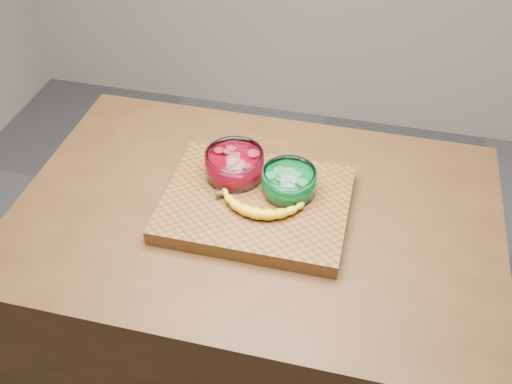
# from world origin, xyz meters

# --- Properties ---
(counter) EXTENTS (1.20, 0.80, 0.90)m
(counter) POSITION_xyz_m (0.00, 0.00, 0.45)
(counter) COLOR #4B2D16
(counter) RESTS_ON ground
(cutting_board) EXTENTS (0.45, 0.35, 0.04)m
(cutting_board) POSITION_xyz_m (0.00, 0.00, 0.92)
(cutting_board) COLOR brown
(cutting_board) RESTS_ON counter
(bowl_red) EXTENTS (0.15, 0.15, 0.07)m
(bowl_red) POSITION_xyz_m (-0.07, 0.07, 0.97)
(bowl_red) COLOR white
(bowl_red) RESTS_ON cutting_board
(bowl_green) EXTENTS (0.13, 0.13, 0.06)m
(bowl_green) POSITION_xyz_m (0.07, 0.04, 0.97)
(bowl_green) COLOR white
(bowl_green) RESTS_ON cutting_board
(banana) EXTENTS (0.24, 0.11, 0.03)m
(banana) POSITION_xyz_m (0.02, -0.04, 0.96)
(banana) COLOR gold
(banana) RESTS_ON cutting_board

